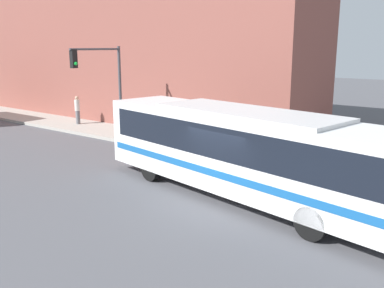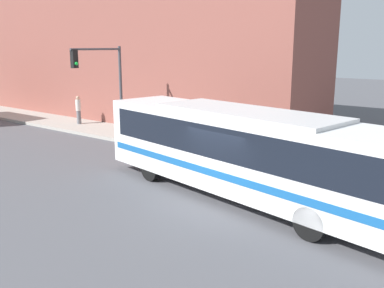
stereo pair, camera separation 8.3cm
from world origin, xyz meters
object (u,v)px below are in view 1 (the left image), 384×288
fire_hydrant (196,143)px  pedestrian_near_corner (77,110)px  city_bus (245,148)px  parking_meter (115,121)px  traffic_light_pole (103,76)px

fire_hydrant → pedestrian_near_corner: bearing=83.6°
city_bus → parking_meter: (4.02, 10.73, -0.73)m
city_bus → parking_meter: size_ratio=9.67×
city_bus → traffic_light_pole: bearing=84.1°
city_bus → pedestrian_near_corner: (5.19, 15.48, -0.67)m
traffic_light_pole → pedestrian_near_corner: (2.18, 5.13, -2.49)m
fire_hydrant → traffic_light_pole: size_ratio=0.14×
parking_meter → city_bus: bearing=-110.6°
traffic_light_pole → pedestrian_near_corner: size_ratio=2.73×
parking_meter → pedestrian_near_corner: size_ratio=0.71×
fire_hydrant → traffic_light_pole: bearing=100.8°
traffic_light_pole → pedestrian_near_corner: traffic_light_pole is taller
parking_meter → pedestrian_near_corner: bearing=76.2°
city_bus → traffic_light_pole: size_ratio=2.51×
traffic_light_pole → parking_meter: bearing=20.2°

